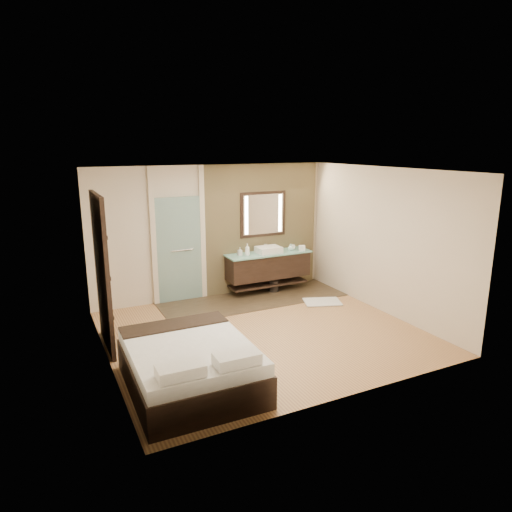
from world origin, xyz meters
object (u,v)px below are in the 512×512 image
waste_bin (274,286)px  bed (190,365)px  mirror_unit (263,214)px  vanity (268,266)px

waste_bin → bed: bearing=-133.5°
waste_bin → mirror_unit: bearing=109.0°
vanity → bed: size_ratio=0.95×
vanity → mirror_unit: bearing=90.0°
mirror_unit → waste_bin: size_ratio=4.07×
waste_bin → vanity: bearing=147.2°
mirror_unit → bed: 4.51m
vanity → mirror_unit: 1.10m
vanity → waste_bin: 0.47m
vanity → bed: bearing=-131.8°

